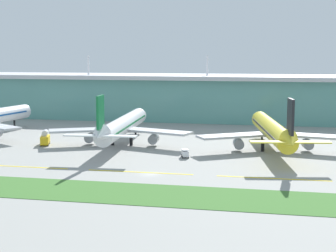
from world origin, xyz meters
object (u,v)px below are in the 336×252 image
(airliner_far_middle, at_px, (272,130))
(fuel_truck, at_px, (45,138))
(baggage_cart, at_px, (185,153))
(airliner_near_middle, at_px, (123,126))

(airliner_far_middle, relative_size, fuel_truck, 8.50)
(airliner_far_middle, xyz_separation_m, fuel_truck, (-75.15, -4.58, -4.19))
(baggage_cart, bearing_deg, airliner_near_middle, 143.91)
(baggage_cart, bearing_deg, fuel_truck, 166.26)
(fuel_truck, height_order, baggage_cart, fuel_truck)
(airliner_near_middle, relative_size, fuel_truck, 8.70)
(airliner_near_middle, distance_m, baggage_cart, 30.78)
(fuel_truck, relative_size, baggage_cart, 1.93)
(airliner_near_middle, bearing_deg, baggage_cart, -36.09)
(airliner_far_middle, bearing_deg, baggage_cart, -146.17)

